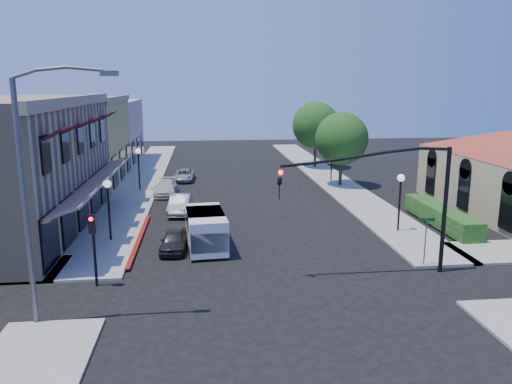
{
  "coord_description": "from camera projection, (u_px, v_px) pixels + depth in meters",
  "views": [
    {
      "loc": [
        -3.19,
        -19.96,
        8.79
      ],
      "look_at": [
        -0.11,
        8.44,
        2.6
      ],
      "focal_mm": 35.0,
      "sensor_mm": 36.0,
      "label": 1
    }
  ],
  "objects": [
    {
      "name": "lamppost_right_near",
      "position": [
        400.0,
        188.0,
        29.68
      ],
      "size": [
        0.44,
        0.44,
        3.57
      ],
      "color": "black",
      "rests_on": "ground"
    },
    {
      "name": "lamppost_left_far",
      "position": [
        138.0,
        158.0,
        41.49
      ],
      "size": [
        0.44,
        0.44,
        3.57
      ],
      "color": "black",
      "rests_on": "ground"
    },
    {
      "name": "hedge",
      "position": [
        440.0,
        226.0,
        31.57
      ],
      "size": [
        1.4,
        8.0,
        1.1
      ],
      "primitive_type": "cube",
      "color": "#124012",
      "rests_on": "ground"
    },
    {
      "name": "lamppost_right_far",
      "position": [
        332.0,
        152.0,
        45.23
      ],
      "size": [
        0.44,
        0.44,
        3.57
      ],
      "color": "black",
      "rests_on": "ground"
    },
    {
      "name": "parked_car_a",
      "position": [
        174.0,
        240.0,
        26.79
      ],
      "size": [
        1.6,
        3.42,
        1.13
      ],
      "primitive_type": "imported",
      "rotation": [
        0.0,
        0.0,
        -0.08
      ],
      "color": "black",
      "rests_on": "ground"
    },
    {
      "name": "cobra_streetlight",
      "position": [
        33.0,
        186.0,
        17.57
      ],
      "size": [
        3.6,
        0.25,
        9.31
      ],
      "color": "#595B5E",
      "rests_on": "ground"
    },
    {
      "name": "pink_stucco_building",
      "position": [
        92.0,
        132.0,
        56.14
      ],
      "size": [
        10.0,
        12.0,
        7.0
      ],
      "primitive_type": "cube",
      "color": "#CBA09A",
      "rests_on": "ground"
    },
    {
      "name": "street_name_sign",
      "position": [
        426.0,
        234.0,
        24.16
      ],
      "size": [
        0.8,
        0.06,
        2.5
      ],
      "color": "#595B5E",
      "rests_on": "ground"
    },
    {
      "name": "secondary_signal",
      "position": [
        93.0,
        237.0,
        21.62
      ],
      "size": [
        0.28,
        0.42,
        3.32
      ],
      "color": "black",
      "rests_on": "ground"
    },
    {
      "name": "parked_car_b",
      "position": [
        180.0,
        204.0,
        34.5
      ],
      "size": [
        1.68,
        4.03,
        1.3
      ],
      "primitive_type": "imported",
      "rotation": [
        0.0,
        0.0,
        -0.08
      ],
      "color": "gray",
      "rests_on": "ground"
    },
    {
      "name": "street_tree_a",
      "position": [
        342.0,
        139.0,
        43.01
      ],
      "size": [
        4.56,
        4.56,
        6.48
      ],
      "color": "#311E13",
      "rests_on": "ground"
    },
    {
      "name": "curb_red_strip",
      "position": [
        140.0,
        240.0,
        28.64
      ],
      "size": [
        0.25,
        10.0,
        0.06
      ],
      "primitive_type": "cube",
      "color": "maroon",
      "rests_on": "ground"
    },
    {
      "name": "street_tree_b",
      "position": [
        316.0,
        125.0,
        52.65
      ],
      "size": [
        4.94,
        4.94,
        7.02
      ],
      "color": "#311E13",
      "rests_on": "ground"
    },
    {
      "name": "ground",
      "position": [
        280.0,
        291.0,
        21.59
      ],
      "size": [
        120.0,
        120.0,
        0.0
      ],
      "primitive_type": "plane",
      "color": "black",
      "rests_on": "ground"
    },
    {
      "name": "parked_car_c",
      "position": [
        166.0,
        188.0,
        40.24
      ],
      "size": [
        1.84,
        4.18,
        1.19
      ],
      "primitive_type": "imported",
      "rotation": [
        0.0,
        0.0,
        -0.04
      ],
      "color": "beige",
      "rests_on": "ground"
    },
    {
      "name": "signal_mast_arm",
      "position": [
        402.0,
        189.0,
        22.79
      ],
      "size": [
        8.01,
        0.39,
        6.0
      ],
      "color": "black",
      "rests_on": "ground"
    },
    {
      "name": "yellow_stucco_building",
      "position": [
        63.0,
        141.0,
        44.41
      ],
      "size": [
        10.0,
        12.0,
        7.6
      ],
      "primitive_type": "cube",
      "color": "tan",
      "rests_on": "ground"
    },
    {
      "name": "sidewalk_right",
      "position": [
        326.0,
        175.0,
        48.73
      ],
      "size": [
        3.5,
        50.0,
        0.12
      ],
      "primitive_type": "cube",
      "color": "gray",
      "rests_on": "ground"
    },
    {
      "name": "parked_car_d",
      "position": [
        184.0,
        175.0,
        46.22
      ],
      "size": [
        1.97,
        3.89,
        1.06
      ],
      "primitive_type": "imported",
      "rotation": [
        0.0,
        0.0,
        -0.06
      ],
      "color": "#ADB0B2",
      "rests_on": "ground"
    },
    {
      "name": "white_van",
      "position": [
        206.0,
        228.0,
        27.04
      ],
      "size": [
        2.31,
        4.68,
        2.01
      ],
      "color": "silver",
      "rests_on": "ground"
    },
    {
      "name": "sidewalk_left",
      "position": [
        144.0,
        179.0,
        46.89
      ],
      "size": [
        3.5,
        50.0,
        0.12
      ],
      "primitive_type": "cube",
      "color": "gray",
      "rests_on": "ground"
    },
    {
      "name": "lamppost_left_near",
      "position": [
        108.0,
        195.0,
        27.89
      ],
      "size": [
        0.44,
        0.44,
        3.57
      ],
      "color": "black",
      "rests_on": "ground"
    }
  ]
}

